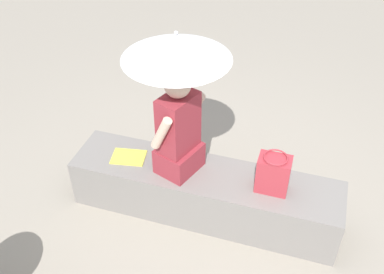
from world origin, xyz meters
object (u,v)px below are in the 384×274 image
object	(u,v)px
parasol	(176,47)
magazine	(129,157)
person_seated	(179,130)
handbag_black	(273,174)

from	to	relation	value
parasol	magazine	world-z (taller)	parasol
person_seated	handbag_black	bearing A→B (deg)	-0.78
handbag_black	magazine	xyz separation A→B (m)	(-1.21, 0.00, -0.15)
person_seated	parasol	bearing A→B (deg)	111.00
person_seated	magazine	bearing A→B (deg)	-179.08
parasol	handbag_black	size ratio (longest dim) A/B	3.57
person_seated	handbag_black	distance (m)	0.79
magazine	parasol	bearing A→B (deg)	-0.08
person_seated	magazine	world-z (taller)	person_seated
handbag_black	magazine	size ratio (longest dim) A/B	1.18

